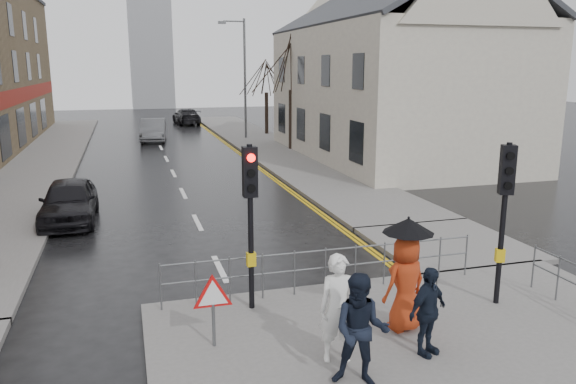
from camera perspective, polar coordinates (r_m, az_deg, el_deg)
ground at (r=11.70m, az=-4.44°, el=-12.73°), size 120.00×120.00×0.00m
left_pavement at (r=34.02m, az=-23.51°, el=3.25°), size 4.00×44.00×0.14m
right_pavement at (r=36.73m, az=-2.54°, el=4.91°), size 4.00×40.00×0.14m
pavement_bridge_right at (r=16.64m, az=15.82°, el=-5.11°), size 4.00×4.20×0.14m
building_right_cream at (r=31.68m, az=10.44°, el=12.04°), size 9.00×16.40×10.10m
church_tower at (r=72.57m, az=-13.86°, el=15.46°), size 5.00×5.00×18.00m
traffic_signal_near_left at (r=11.11m, az=-3.85°, el=-0.66°), size 0.28×0.27×3.40m
traffic_signal_near_right at (r=12.14m, az=21.19°, el=-0.35°), size 0.34×0.33×3.40m
guard_railing_front at (r=12.41m, az=3.83°, el=-6.92°), size 7.14×0.04×1.00m
warning_sign at (r=10.07m, az=-7.64°, el=-10.68°), size 0.80×0.07×1.35m
street_lamp at (r=39.18m, az=-4.67°, el=12.17°), size 1.83×0.25×8.00m
tree_near at (r=33.76m, az=0.30°, el=12.87°), size 2.40×2.40×6.58m
tree_far at (r=41.61m, az=-2.22°, el=11.84°), size 2.40×2.40×5.64m
pedestrian_a at (r=9.58m, az=5.17°, el=-11.68°), size 0.74×0.55×1.86m
pedestrian_b at (r=8.93m, az=7.43°, el=-13.80°), size 1.10×1.02×1.82m
pedestrian_with_umbrella at (r=10.74m, az=11.92°, el=-7.88°), size 1.01×0.96×2.18m
pedestrian_d at (r=10.06m, az=14.01°, el=-11.69°), size 1.00×0.73×1.58m
car_parked at (r=19.67m, az=-21.36°, el=-0.86°), size 1.74×4.19×1.42m
car_mid at (r=39.57m, az=-13.52°, el=6.14°), size 2.03×4.72×1.51m
car_far at (r=50.59m, az=-10.28°, el=7.56°), size 2.23×4.89×1.39m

